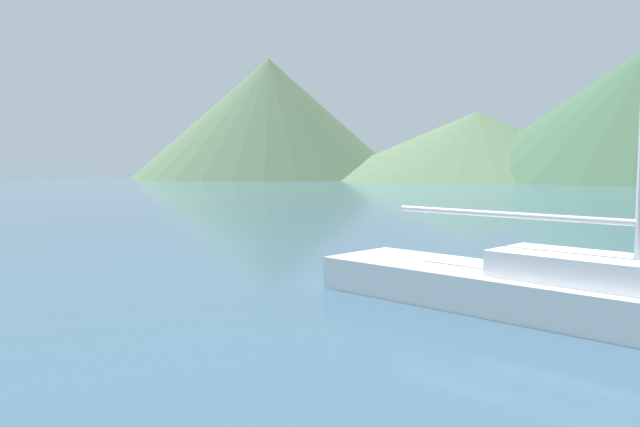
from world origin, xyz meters
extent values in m
cube|color=white|center=(4.45, 11.08, 0.29)|extent=(8.75, 5.36, 0.57)
cube|color=white|center=(4.45, 11.08, 0.77)|extent=(2.93, 2.26, 0.40)
cylinder|color=#BCBCC1|center=(3.26, 11.63, 1.47)|extent=(3.63, 1.76, 0.10)
cone|color=#4C6647|center=(-35.46, 89.25, 8.99)|extent=(40.96, 40.96, 17.99)
cone|color=#4C6647|center=(-4.95, 93.33, 4.76)|extent=(45.50, 45.50, 9.53)
camera|label=1|loc=(3.76, 1.49, 2.29)|focal=35.00mm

